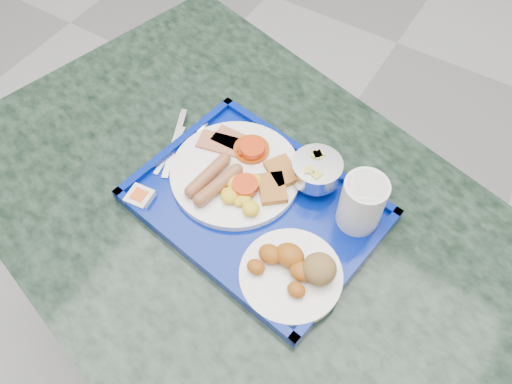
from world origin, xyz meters
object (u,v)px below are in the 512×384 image
tray (256,206)px  bread_plate (295,271)px  table (243,254)px  juice_cup (362,202)px  fruit_bowl (317,170)px  main_plate (238,173)px

tray → bread_plate: 0.15m
tray → table: bearing=-144.1°
juice_cup → table: bearing=-155.9°
table → fruit_bowl: 0.28m
bread_plate → juice_cup: size_ratio=1.62×
tray → main_plate: size_ratio=1.91×
table → bread_plate: 0.27m
main_plate → juice_cup: size_ratio=2.32×
tray → fruit_bowl: 0.13m
bread_plate → juice_cup: 0.16m
table → tray: bearing=35.9°
main_plate → juice_cup: 0.24m
table → bread_plate: bread_plate is taller
fruit_bowl → juice_cup: bearing=-16.0°
bread_plate → main_plate: bearing=148.2°
table → main_plate: main_plate is taller
main_plate → fruit_bowl: 0.15m
main_plate → fruit_bowl: (0.13, 0.06, 0.03)m
tray → bread_plate: bread_plate is taller
bread_plate → fruit_bowl: fruit_bowl is taller
main_plate → fruit_bowl: fruit_bowl is taller
tray → bread_plate: bearing=-33.4°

